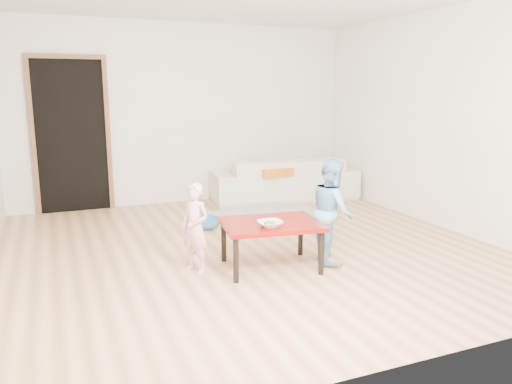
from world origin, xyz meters
TOP-DOWN VIEW (x-y plane):
  - floor at (0.00, 0.00)m, footprint 5.00×5.00m
  - back_wall at (0.00, 2.50)m, footprint 5.00×0.02m
  - right_wall at (2.50, 0.00)m, footprint 0.02×5.00m
  - doorway at (-1.60, 2.48)m, footprint 1.02×0.08m
  - sofa at (1.39, 2.05)m, footprint 2.28×1.10m
  - cushion at (1.10, 1.82)m, footprint 0.50×0.45m
  - red_table at (-0.02, -0.62)m, footprint 0.98×0.79m
  - bowl at (-0.10, -0.77)m, footprint 0.22×0.22m
  - broccoli at (-0.10, -0.77)m, footprint 0.12×0.12m
  - child_pink at (-0.71, -0.46)m, footprint 0.33×0.36m
  - child_blue at (0.60, -0.67)m, footprint 0.50×0.58m
  - basin at (-0.23, 0.93)m, footprint 0.40×0.40m
  - blanket at (0.69, 1.11)m, footprint 1.61×1.50m

SIDE VIEW (x-z plane):
  - floor at x=0.00m, z-range -0.01..0.01m
  - blanket at x=0.69m, z-range 0.00..0.06m
  - basin at x=-0.23m, z-range 0.00..0.13m
  - red_table at x=-0.02m, z-range 0.00..0.45m
  - sofa at x=1.39m, z-range 0.00..0.64m
  - child_pink at x=-0.71m, z-range 0.00..0.84m
  - bowl at x=-0.10m, z-range 0.45..0.50m
  - broccoli at x=-0.10m, z-range 0.45..0.50m
  - cushion at x=1.10m, z-range 0.42..0.55m
  - child_blue at x=0.60m, z-range 0.00..1.01m
  - doorway at x=-1.60m, z-range -0.03..2.08m
  - back_wall at x=0.00m, z-range 0.00..2.60m
  - right_wall at x=2.50m, z-range 0.00..2.60m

